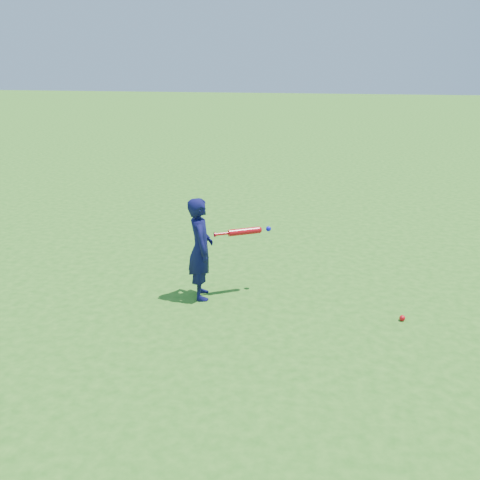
% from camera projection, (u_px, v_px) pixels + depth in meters
% --- Properties ---
extents(ground, '(80.00, 80.00, 0.00)m').
position_uv_depth(ground, '(197.00, 315.00, 6.10)').
color(ground, '#2C721B').
rests_on(ground, ground).
extents(child, '(0.42, 0.52, 1.25)m').
position_uv_depth(child, '(201.00, 249.00, 6.38)').
color(child, '#0E0E42').
rests_on(child, ground).
extents(ground_ball_red, '(0.07, 0.07, 0.07)m').
position_uv_depth(ground_ball_red, '(402.00, 318.00, 5.97)').
color(ground_ball_red, red).
rests_on(ground_ball_red, ground).
extents(bat_swing, '(0.65, 0.40, 0.08)m').
position_uv_depth(bat_swing, '(246.00, 231.00, 6.46)').
color(bat_swing, red).
rests_on(bat_swing, ground).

